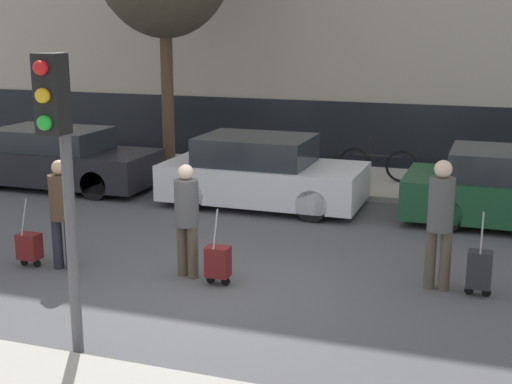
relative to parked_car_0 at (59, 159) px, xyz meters
name	(u,v)px	position (x,y,z in m)	size (l,w,h in m)	color
ground_plane	(215,289)	(5.59, -4.59, -0.62)	(80.00, 80.00, 0.00)	#4C4C4F
sidewalk_far	(333,180)	(5.59, 2.41, -0.56)	(28.00, 3.00, 0.12)	#A39E93
parked_car_0	(59,159)	(0.00, 0.00, 0.00)	(4.26, 1.70, 1.30)	black
parked_car_1	(262,173)	(4.72, -0.05, 0.03)	(3.90, 1.86, 1.38)	silver
pedestrian_left	(62,208)	(3.19, -4.55, 0.30)	(0.35, 0.34, 1.63)	#23232D
trolley_left	(29,246)	(2.64, -4.64, -0.31)	(0.34, 0.29, 1.04)	maroon
pedestrian_center	(187,214)	(5.04, -4.26, 0.31)	(0.34, 0.34, 1.63)	#4C4233
trolley_center	(218,262)	(5.57, -4.42, -0.29)	(0.34, 0.29, 1.08)	maroon
pedestrian_right	(440,217)	(8.44, -3.59, 0.40)	(0.35, 0.34, 1.79)	#4C4233
trolley_right	(479,270)	(8.99, -3.66, -0.25)	(0.34, 0.29, 1.16)	#262628
traffic_light	(59,145)	(4.89, -6.95, 1.71)	(0.28, 0.47, 3.25)	#515154
parked_bicycle	(378,164)	(6.59, 2.41, -0.13)	(1.77, 0.06, 0.96)	black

